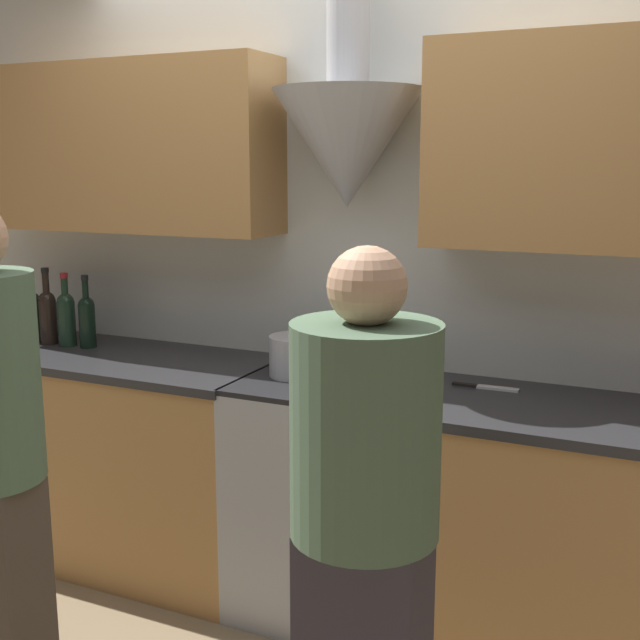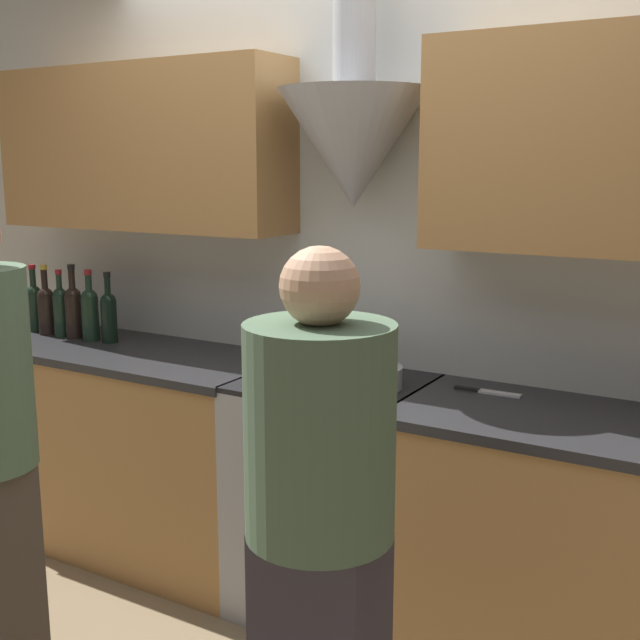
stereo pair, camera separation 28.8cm
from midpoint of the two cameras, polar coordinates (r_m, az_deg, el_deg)
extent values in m
cube|color=silver|center=(3.24, 6.43, 3.28)|extent=(8.40, 0.06, 2.60)
cone|color=#A8AAAF|center=(3.05, 5.17, 12.05)|extent=(0.56, 0.56, 0.43)
cylinder|color=#A8AAAF|center=(3.09, 5.34, 21.13)|extent=(0.16, 0.16, 0.54)
cube|color=#B27F47|center=(3.63, -10.36, 11.91)|extent=(1.45, 0.32, 0.70)
cube|color=#B27F47|center=(2.78, 22.94, 11.53)|extent=(1.17, 0.32, 0.70)
cube|color=#B27F47|center=(3.75, -11.15, -9.22)|extent=(1.45, 0.60, 0.90)
cube|color=#28282B|center=(3.62, -11.42, -2.28)|extent=(1.48, 0.62, 0.03)
cube|color=#B27F47|center=(2.93, 20.45, -15.73)|extent=(1.17, 0.60, 0.90)
cube|color=#28282B|center=(2.76, 21.11, -7.03)|extent=(1.20, 0.62, 0.03)
cube|color=#A8AAAF|center=(3.19, 3.59, -12.65)|extent=(0.66, 0.60, 0.91)
cube|color=black|center=(2.97, 0.90, -15.29)|extent=(0.46, 0.01, 0.41)
cube|color=black|center=(3.03, 3.70, -4.55)|extent=(0.66, 0.60, 0.02)
cube|color=#A8AAAF|center=(3.28, 5.83, -4.44)|extent=(0.66, 0.06, 0.10)
cylinder|color=black|center=(4.08, -17.74, 0.53)|extent=(0.08, 0.08, 0.19)
sphere|color=black|center=(4.07, -17.82, 1.82)|extent=(0.07, 0.07, 0.07)
cylinder|color=black|center=(4.06, -17.88, 2.76)|extent=(0.03, 0.03, 0.10)
cylinder|color=maroon|center=(4.05, -17.93, 3.61)|extent=(0.03, 0.03, 0.02)
cylinder|color=black|center=(3.99, -16.94, 0.33)|extent=(0.08, 0.08, 0.19)
sphere|color=black|center=(3.97, -17.02, 1.67)|extent=(0.07, 0.07, 0.07)
cylinder|color=black|center=(3.96, -17.07, 2.68)|extent=(0.03, 0.03, 0.11)
cylinder|color=gold|center=(3.95, -17.13, 3.60)|extent=(0.03, 0.03, 0.02)
cylinder|color=black|center=(3.92, -15.97, 0.28)|extent=(0.07, 0.07, 0.20)
sphere|color=black|center=(3.90, -16.04, 1.70)|extent=(0.07, 0.07, 0.07)
cylinder|color=black|center=(3.89, -16.09, 2.53)|extent=(0.03, 0.03, 0.08)
cylinder|color=maroon|center=(3.89, -16.13, 3.29)|extent=(0.03, 0.03, 0.02)
cylinder|color=black|center=(3.87, -15.09, 0.20)|extent=(0.08, 0.08, 0.20)
sphere|color=black|center=(3.85, -15.16, 1.67)|extent=(0.08, 0.08, 0.08)
cylinder|color=black|center=(3.84, -15.22, 2.71)|extent=(0.03, 0.03, 0.11)
cylinder|color=black|center=(3.83, -15.27, 3.66)|extent=(0.03, 0.03, 0.02)
cylinder|color=black|center=(3.79, -13.95, 0.05)|extent=(0.08, 0.08, 0.20)
sphere|color=black|center=(3.77, -14.02, 1.55)|extent=(0.08, 0.08, 0.08)
cylinder|color=black|center=(3.76, -14.06, 2.47)|extent=(0.03, 0.03, 0.09)
cylinder|color=maroon|center=(3.75, -14.10, 3.31)|extent=(0.03, 0.03, 0.02)
cylinder|color=black|center=(3.73, -12.65, -0.13)|extent=(0.07, 0.07, 0.19)
sphere|color=black|center=(3.71, -12.71, 1.33)|extent=(0.07, 0.07, 0.07)
cylinder|color=black|center=(3.70, -12.75, 2.28)|extent=(0.03, 0.03, 0.09)
cylinder|color=black|center=(3.69, -12.79, 3.16)|extent=(0.03, 0.03, 0.02)
cylinder|color=#A8AAAF|center=(3.08, 1.34, -2.55)|extent=(0.21, 0.21, 0.16)
cylinder|color=#A8AAAF|center=(2.94, 6.20, -4.06)|extent=(0.26, 0.26, 0.08)
cube|color=silver|center=(2.94, 15.45, -5.10)|extent=(0.15, 0.04, 0.01)
cube|color=black|center=(2.97, 13.18, -4.83)|extent=(0.09, 0.02, 0.01)
cylinder|color=#4C664C|center=(1.88, 4.41, -7.99)|extent=(0.36, 0.36, 0.51)
sphere|color=tan|center=(1.80, 4.57, 2.36)|extent=(0.18, 0.18, 0.18)
camera|label=1|loc=(0.14, -87.14, 0.56)|focal=45.00mm
camera|label=2|loc=(0.14, 92.86, -0.56)|focal=45.00mm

